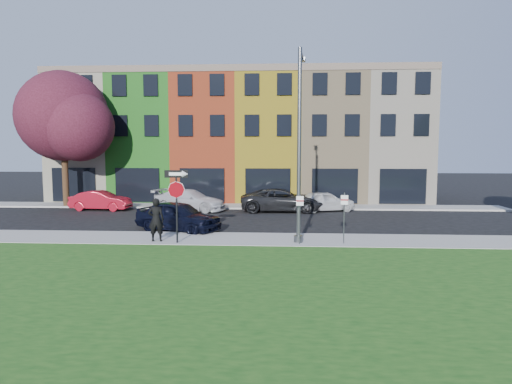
# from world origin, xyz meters

# --- Properties ---
(ground) EXTENTS (120.00, 120.00, 0.00)m
(ground) POSITION_xyz_m (0.00, 0.00, 0.00)
(ground) COLOR black
(ground) RESTS_ON ground
(sidewalk_near) EXTENTS (40.00, 3.00, 0.12)m
(sidewalk_near) POSITION_xyz_m (2.00, 3.00, 0.06)
(sidewalk_near) COLOR #9A9791
(sidewalk_near) RESTS_ON ground
(sidewalk_far) EXTENTS (40.00, 2.40, 0.12)m
(sidewalk_far) POSITION_xyz_m (-3.00, 15.00, 0.06)
(sidewalk_far) COLOR #9A9791
(sidewalk_far) RESTS_ON ground
(rowhouse_block) EXTENTS (30.00, 10.12, 10.00)m
(rowhouse_block) POSITION_xyz_m (-2.50, 21.18, 4.99)
(rowhouse_block) COLOR beige
(rowhouse_block) RESTS_ON ground
(stop_sign) EXTENTS (1.05, 0.11, 3.27)m
(stop_sign) POSITION_xyz_m (-3.61, 1.89, 2.44)
(stop_sign) COLOR black
(stop_sign) RESTS_ON sidewalk_near
(man) EXTENTS (0.86, 0.67, 1.99)m
(man) POSITION_xyz_m (-4.63, 2.18, 1.11)
(man) COLOR black
(man) RESTS_ON sidewalk_near
(sedan_near) EXTENTS (5.42, 6.10, 1.59)m
(sedan_near) POSITION_xyz_m (-4.36, 5.31, 0.80)
(sedan_near) COLOR black
(sedan_near) RESTS_ON ground
(parked_car_red) EXTENTS (1.84, 4.27, 1.36)m
(parked_car_red) POSITION_xyz_m (-11.57, 12.83, 0.68)
(parked_car_red) COLOR maroon
(parked_car_red) RESTS_ON ground
(parked_car_silver) EXTENTS (4.53, 6.09, 1.48)m
(parked_car_silver) POSITION_xyz_m (-5.32, 12.95, 0.74)
(parked_car_silver) COLOR silver
(parked_car_silver) RESTS_ON ground
(parked_car_dark) EXTENTS (3.01, 5.83, 1.57)m
(parked_car_dark) POSITION_xyz_m (1.07, 12.97, 0.78)
(parked_car_dark) COLOR black
(parked_car_dark) RESTS_ON ground
(parked_car_white) EXTENTS (4.04, 5.07, 1.40)m
(parked_car_white) POSITION_xyz_m (4.01, 13.20, 0.70)
(parked_car_white) COLOR silver
(parked_car_white) RESTS_ON ground
(street_lamp) EXTENTS (0.55, 2.58, 8.62)m
(street_lamp) POSITION_xyz_m (1.87, 2.55, 4.46)
(street_lamp) COLOR #474A4D
(street_lamp) RESTS_ON sidewalk_near
(parking_sign_a) EXTENTS (0.32, 0.09, 2.25)m
(parking_sign_a) POSITION_xyz_m (1.88, 1.89, 1.52)
(parking_sign_a) COLOR #474A4D
(parking_sign_a) RESTS_ON sidewalk_near
(parking_sign_b) EXTENTS (0.32, 0.09, 2.28)m
(parking_sign_b) POSITION_xyz_m (3.87, 2.22, 1.53)
(parking_sign_b) COLOR #474A4D
(parking_sign_b) RESTS_ON sidewalk_near
(tree_purple) EXTENTS (7.72, 6.76, 9.71)m
(tree_purple) POSITION_xyz_m (-14.58, 14.27, 6.45)
(tree_purple) COLOR black
(tree_purple) RESTS_ON sidewalk_far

